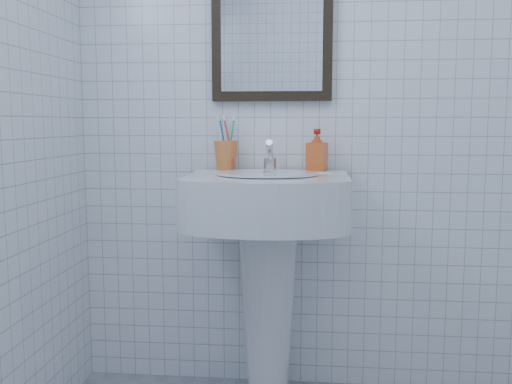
# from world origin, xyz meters

# --- Properties ---
(wall_back) EXTENTS (2.20, 0.02, 2.50)m
(wall_back) POSITION_xyz_m (0.00, 1.20, 1.25)
(wall_back) COLOR white
(wall_back) RESTS_ON ground
(washbasin) EXTENTS (0.62, 0.46, 0.96)m
(washbasin) POSITION_xyz_m (-0.27, 0.99, 0.65)
(washbasin) COLOR white
(washbasin) RESTS_ON ground
(faucet) EXTENTS (0.05, 0.11, 0.13)m
(faucet) POSITION_xyz_m (-0.27, 1.10, 1.00)
(faucet) COLOR silver
(faucet) RESTS_ON washbasin
(toothbrush_cup) EXTENTS (0.11, 0.11, 0.12)m
(toothbrush_cup) POSITION_xyz_m (-0.46, 1.12, 1.01)
(toothbrush_cup) COLOR orange
(toothbrush_cup) RESTS_ON washbasin
(soap_dispenser) EXTENTS (0.09, 0.09, 0.17)m
(soap_dispenser) POSITION_xyz_m (-0.08, 1.13, 1.04)
(soap_dispenser) COLOR red
(soap_dispenser) RESTS_ON washbasin
(wall_mirror) EXTENTS (0.50, 0.04, 0.62)m
(wall_mirror) POSITION_xyz_m (-0.27, 1.18, 1.55)
(wall_mirror) COLOR black
(wall_mirror) RESTS_ON wall_back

